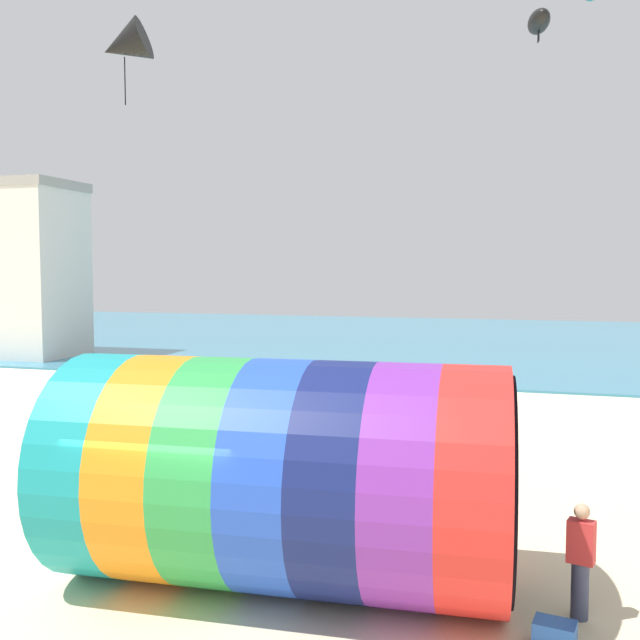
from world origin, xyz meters
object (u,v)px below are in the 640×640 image
(kite_black_parafoil, at_px, (539,22))
(cooler_box, at_px, (555,635))
(kite_black_delta, at_px, (124,45))
(bystander_near_water, at_px, (446,444))
(bystander_mid_beach, at_px, (397,423))
(giant_inflatable_tube, at_px, (284,474))
(kite_handler, at_px, (581,561))

(kite_black_parafoil, relative_size, cooler_box, 2.89)
(kite_black_delta, relative_size, cooler_box, 4.34)
(bystander_near_water, distance_m, cooler_box, 7.04)
(cooler_box, bearing_deg, kite_black_parafoil, 91.87)
(kite_black_delta, bearing_deg, bystander_mid_beach, 8.75)
(bystander_near_water, distance_m, bystander_mid_beach, 2.45)
(kite_black_delta, relative_size, bystander_mid_beach, 1.29)
(giant_inflatable_tube, bearing_deg, kite_black_delta, 134.93)
(giant_inflatable_tube, xyz_separation_m, bystander_mid_beach, (0.31, 7.85, -0.84))
(kite_handler, height_order, kite_black_delta, kite_black_delta)
(kite_black_delta, bearing_deg, kite_black_parafoil, 11.03)
(giant_inflatable_tube, relative_size, kite_handler, 4.23)
(kite_black_parafoil, bearing_deg, bystander_mid_beach, -164.20)
(giant_inflatable_tube, height_order, bystander_near_water, giant_inflatable_tube)
(kite_handler, xyz_separation_m, bystander_near_water, (-2.49, 5.72, 0.10))
(giant_inflatable_tube, relative_size, cooler_box, 13.27)
(cooler_box, bearing_deg, bystander_mid_beach, 112.72)
(giant_inflatable_tube, distance_m, kite_black_parafoil, 13.21)
(kite_black_parafoil, relative_size, bystander_near_water, 0.84)
(bystander_near_water, relative_size, bystander_mid_beach, 1.02)
(kite_handler, distance_m, kite_black_parafoil, 13.29)
(kite_handler, bearing_deg, giant_inflatable_tube, -177.63)
(kite_handler, bearing_deg, kite_black_delta, 149.13)
(bystander_mid_beach, bearing_deg, bystander_near_water, -52.83)
(bystander_mid_beach, height_order, cooler_box, bystander_mid_beach)
(kite_handler, relative_size, cooler_box, 3.13)
(bystander_mid_beach, xyz_separation_m, cooler_box, (3.61, -8.62, -0.72))
(cooler_box, bearing_deg, bystander_near_water, 107.70)
(kite_handler, xyz_separation_m, kite_black_delta, (-11.02, 6.59, 9.85))
(kite_black_parafoil, height_order, cooler_box, kite_black_parafoil)
(giant_inflatable_tube, distance_m, kite_black_delta, 13.08)
(kite_handler, xyz_separation_m, bystander_mid_beach, (-3.97, 7.68, 0.07))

